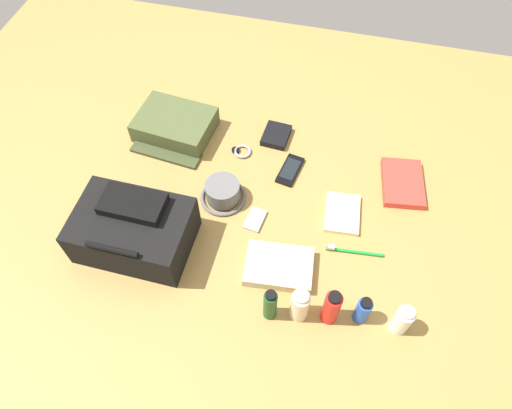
% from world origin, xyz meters
% --- Properties ---
extents(ground_plane, '(2.64, 2.02, 0.02)m').
position_xyz_m(ground_plane, '(0.00, 0.00, -0.01)').
color(ground_plane, olive).
rests_on(ground_plane, ground).
extents(backpack, '(0.34, 0.24, 0.17)m').
position_xyz_m(backpack, '(0.33, 0.20, 0.07)').
color(backpack, black).
rests_on(backpack, ground_plane).
extents(toiletry_pouch, '(0.28, 0.27, 0.08)m').
position_xyz_m(toiletry_pouch, '(0.37, -0.27, 0.04)').
color(toiletry_pouch, '#47512D').
rests_on(toiletry_pouch, ground_plane).
extents(bucket_hat, '(0.15, 0.15, 0.07)m').
position_xyz_m(bucket_hat, '(0.12, -0.03, 0.03)').
color(bucket_hat, '#5E5E5E').
rests_on(bucket_hat, ground_plane).
extents(toothpaste_tube, '(0.05, 0.05, 0.12)m').
position_xyz_m(toothpaste_tube, '(-0.47, 0.28, 0.06)').
color(toothpaste_tube, white).
rests_on(toothpaste_tube, ground_plane).
extents(deodorant_spray, '(0.04, 0.04, 0.11)m').
position_xyz_m(deodorant_spray, '(-0.37, 0.28, 0.05)').
color(deodorant_spray, blue).
rests_on(deodorant_spray, ground_plane).
extents(sunscreen_spray, '(0.05, 0.05, 0.15)m').
position_xyz_m(sunscreen_spray, '(-0.28, 0.30, 0.07)').
color(sunscreen_spray, red).
rests_on(sunscreen_spray, ground_plane).
extents(lotion_bottle, '(0.05, 0.05, 0.13)m').
position_xyz_m(lotion_bottle, '(-0.20, 0.31, 0.06)').
color(lotion_bottle, beige).
rests_on(lotion_bottle, ground_plane).
extents(shampoo_bottle, '(0.04, 0.04, 0.14)m').
position_xyz_m(shampoo_bottle, '(-0.12, 0.33, 0.07)').
color(shampoo_bottle, '#19471E').
rests_on(shampoo_bottle, ground_plane).
extents(paperback_novel, '(0.16, 0.21, 0.03)m').
position_xyz_m(paperback_novel, '(-0.45, -0.22, 0.01)').
color(paperback_novel, red).
rests_on(paperback_novel, ground_plane).
extents(cell_phone, '(0.08, 0.14, 0.01)m').
position_xyz_m(cell_phone, '(-0.07, -0.19, 0.01)').
color(cell_phone, black).
rests_on(cell_phone, ground_plane).
extents(media_player, '(0.06, 0.09, 0.01)m').
position_xyz_m(media_player, '(-0.01, 0.03, 0.01)').
color(media_player, '#B7B7BC').
rests_on(media_player, ground_plane).
extents(wristwatch, '(0.07, 0.06, 0.01)m').
position_xyz_m(wristwatch, '(0.11, -0.23, 0.01)').
color(wristwatch, '#99999E').
rests_on(wristwatch, ground_plane).
extents(toothbrush, '(0.17, 0.03, 0.02)m').
position_xyz_m(toothbrush, '(-0.32, 0.08, 0.01)').
color(toothbrush, '#198C33').
rests_on(toothbrush, ground_plane).
extents(wallet, '(0.10, 0.12, 0.02)m').
position_xyz_m(wallet, '(0.01, -0.33, 0.01)').
color(wallet, black).
rests_on(wallet, ground_plane).
extents(notepad, '(0.12, 0.16, 0.02)m').
position_xyz_m(notepad, '(-0.27, -0.05, 0.01)').
color(notepad, beige).
rests_on(notepad, ground_plane).
extents(folded_towel, '(0.21, 0.16, 0.04)m').
position_xyz_m(folded_towel, '(-0.12, 0.19, 0.02)').
color(folded_towel, '#C6B289').
rests_on(folded_towel, ground_plane).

